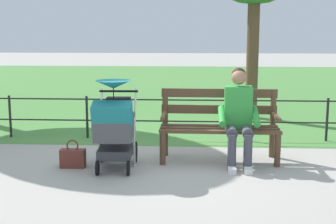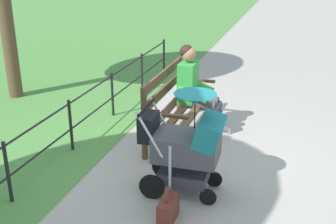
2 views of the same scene
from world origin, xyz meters
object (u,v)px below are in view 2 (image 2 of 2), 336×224
(park_bench, at_px, (175,102))
(handbag, at_px, (168,209))
(stroller, at_px, (187,143))
(person_on_bench, at_px, (195,88))

(park_bench, bearing_deg, handbag, 14.94)
(park_bench, distance_m, stroller, 1.45)
(park_bench, relative_size, stroller, 1.39)
(park_bench, height_order, handbag, park_bench)
(stroller, bearing_deg, handbag, -3.17)
(person_on_bench, distance_m, stroller, 1.62)
(handbag, bearing_deg, park_bench, -165.06)
(park_bench, height_order, stroller, stroller)
(handbag, bearing_deg, stroller, 176.83)
(person_on_bench, height_order, stroller, person_on_bench)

